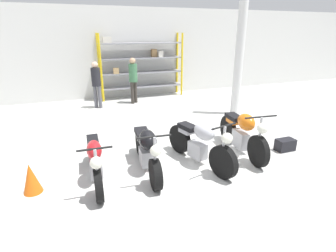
{
  "coord_description": "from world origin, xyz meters",
  "views": [
    {
      "loc": [
        -1.89,
        -4.68,
        2.67
      ],
      "look_at": [
        0.0,
        0.4,
        0.7
      ],
      "focal_mm": 28.0,
      "sensor_mm": 36.0,
      "label": 1
    }
  ],
  "objects_px": {
    "person_near_rack": "(133,77)",
    "toolbox": "(285,145)",
    "shelving_rack": "(141,64)",
    "motorcycle_black": "(147,149)",
    "traffic_cone": "(31,178)",
    "person_browsing": "(96,81)",
    "motorcycle_red": "(95,159)",
    "motorcycle_orange": "(243,132)",
    "motorcycle_silver": "(200,143)"
  },
  "relations": [
    {
      "from": "person_near_rack",
      "to": "toolbox",
      "type": "bearing_deg",
      "value": 166.98
    },
    {
      "from": "shelving_rack",
      "to": "toolbox",
      "type": "relative_size",
      "value": 7.93
    },
    {
      "from": "person_near_rack",
      "to": "motorcycle_black",
      "type": "bearing_deg",
      "value": 133.58
    },
    {
      "from": "shelving_rack",
      "to": "traffic_cone",
      "type": "bearing_deg",
      "value": -120.18
    },
    {
      "from": "person_near_rack",
      "to": "shelving_rack",
      "type": "bearing_deg",
      "value": -66.65
    },
    {
      "from": "traffic_cone",
      "to": "motorcycle_black",
      "type": "bearing_deg",
      "value": 2.37
    },
    {
      "from": "person_browsing",
      "to": "shelving_rack",
      "type": "bearing_deg",
      "value": 157.62
    },
    {
      "from": "motorcycle_red",
      "to": "motorcycle_black",
      "type": "bearing_deg",
      "value": 94.24
    },
    {
      "from": "shelving_rack",
      "to": "person_browsing",
      "type": "xyz_separation_m",
      "value": [
        -1.96,
        -1.15,
        -0.4
      ]
    },
    {
      "from": "traffic_cone",
      "to": "motorcycle_orange",
      "type": "bearing_deg",
      "value": 1.08
    },
    {
      "from": "shelving_rack",
      "to": "motorcycle_silver",
      "type": "xyz_separation_m",
      "value": [
        -0.45,
        -6.37,
        -0.9
      ]
    },
    {
      "from": "shelving_rack",
      "to": "person_browsing",
      "type": "bearing_deg",
      "value": -149.75
    },
    {
      "from": "person_browsing",
      "to": "toolbox",
      "type": "height_order",
      "value": "person_browsing"
    },
    {
      "from": "motorcycle_orange",
      "to": "person_browsing",
      "type": "xyz_separation_m",
      "value": [
        -2.67,
        5.06,
        0.47
      ]
    },
    {
      "from": "person_browsing",
      "to": "motorcycle_black",
      "type": "bearing_deg",
      "value": 42.04
    },
    {
      "from": "motorcycle_silver",
      "to": "traffic_cone",
      "type": "height_order",
      "value": "motorcycle_silver"
    },
    {
      "from": "shelving_rack",
      "to": "traffic_cone",
      "type": "relative_size",
      "value": 6.34
    },
    {
      "from": "toolbox",
      "to": "person_browsing",
      "type": "bearing_deg",
      "value": 124.96
    },
    {
      "from": "person_browsing",
      "to": "motorcycle_orange",
      "type": "bearing_deg",
      "value": 65.19
    },
    {
      "from": "shelving_rack",
      "to": "person_browsing",
      "type": "relative_size",
      "value": 2.09
    },
    {
      "from": "traffic_cone",
      "to": "person_near_rack",
      "type": "bearing_deg",
      "value": 59.94
    },
    {
      "from": "motorcycle_red",
      "to": "motorcycle_silver",
      "type": "relative_size",
      "value": 0.99
    },
    {
      "from": "motorcycle_red",
      "to": "motorcycle_orange",
      "type": "height_order",
      "value": "motorcycle_orange"
    },
    {
      "from": "person_near_rack",
      "to": "motorcycle_orange",
      "type": "bearing_deg",
      "value": 157.78
    },
    {
      "from": "motorcycle_black",
      "to": "motorcycle_red",
      "type": "bearing_deg",
      "value": -83.59
    },
    {
      "from": "motorcycle_silver",
      "to": "motorcycle_orange",
      "type": "distance_m",
      "value": 1.17
    },
    {
      "from": "motorcycle_silver",
      "to": "person_near_rack",
      "type": "height_order",
      "value": "person_near_rack"
    },
    {
      "from": "motorcycle_black",
      "to": "toolbox",
      "type": "bearing_deg",
      "value": 89.76
    },
    {
      "from": "person_near_rack",
      "to": "toolbox",
      "type": "xyz_separation_m",
      "value": [
        2.32,
        -5.53,
        -0.89
      ]
    },
    {
      "from": "motorcycle_red",
      "to": "person_near_rack",
      "type": "bearing_deg",
      "value": 161.47
    },
    {
      "from": "motorcycle_silver",
      "to": "person_near_rack",
      "type": "bearing_deg",
      "value": 167.27
    },
    {
      "from": "person_browsing",
      "to": "toolbox",
      "type": "bearing_deg",
      "value": 72.33
    },
    {
      "from": "motorcycle_red",
      "to": "person_browsing",
      "type": "xyz_separation_m",
      "value": [
        0.6,
        5.1,
        0.56
      ]
    },
    {
      "from": "motorcycle_orange",
      "to": "toolbox",
      "type": "height_order",
      "value": "motorcycle_orange"
    },
    {
      "from": "motorcycle_red",
      "to": "motorcycle_black",
      "type": "xyz_separation_m",
      "value": [
        1.01,
        0.04,
        0.04
      ]
    },
    {
      "from": "motorcycle_orange",
      "to": "traffic_cone",
      "type": "xyz_separation_m",
      "value": [
        -4.37,
        -0.08,
        -0.23
      ]
    },
    {
      "from": "shelving_rack",
      "to": "motorcycle_black",
      "type": "relative_size",
      "value": 1.69
    },
    {
      "from": "shelving_rack",
      "to": "motorcycle_orange",
      "type": "height_order",
      "value": "shelving_rack"
    },
    {
      "from": "motorcycle_orange",
      "to": "person_near_rack",
      "type": "relative_size",
      "value": 1.18
    },
    {
      "from": "motorcycle_black",
      "to": "person_near_rack",
      "type": "height_order",
      "value": "person_near_rack"
    },
    {
      "from": "motorcycle_silver",
      "to": "toolbox",
      "type": "height_order",
      "value": "motorcycle_silver"
    },
    {
      "from": "traffic_cone",
      "to": "motorcycle_red",
      "type": "bearing_deg",
      "value": 2.64
    },
    {
      "from": "shelving_rack",
      "to": "motorcycle_orange",
      "type": "relative_size",
      "value": 1.71
    },
    {
      "from": "motorcycle_silver",
      "to": "toolbox",
      "type": "distance_m",
      "value": 2.24
    },
    {
      "from": "shelving_rack",
      "to": "toolbox",
      "type": "bearing_deg",
      "value": -74.8
    },
    {
      "from": "toolbox",
      "to": "traffic_cone",
      "type": "xyz_separation_m",
      "value": [
        -5.42,
        0.18,
        0.14
      ]
    },
    {
      "from": "shelving_rack",
      "to": "person_browsing",
      "type": "height_order",
      "value": "shelving_rack"
    },
    {
      "from": "motorcycle_silver",
      "to": "person_browsing",
      "type": "height_order",
      "value": "person_browsing"
    },
    {
      "from": "person_browsing",
      "to": "traffic_cone",
      "type": "height_order",
      "value": "person_browsing"
    },
    {
      "from": "shelving_rack",
      "to": "toolbox",
      "type": "distance_m",
      "value": 6.82
    }
  ]
}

